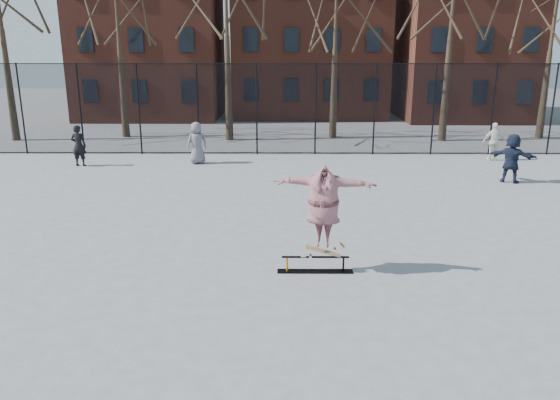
{
  "coord_description": "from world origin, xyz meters",
  "views": [
    {
      "loc": [
        -0.18,
        -11.17,
        4.8
      ],
      "look_at": [
        -0.28,
        1.5,
        1.16
      ],
      "focal_mm": 35.0,
      "sensor_mm": 36.0,
      "label": 1
    }
  ],
  "objects_px": {
    "skater": "(324,213)",
    "bystander_grey": "(197,143)",
    "bystander_navy": "(512,158)",
    "skate_rail": "(315,266)",
    "bystander_white": "(494,142)",
    "bystander_black": "(79,146)",
    "skateboard": "(323,254)"
  },
  "relations": [
    {
      "from": "skater",
      "to": "bystander_black",
      "type": "distance_m",
      "value": 14.03
    },
    {
      "from": "skate_rail",
      "to": "skateboard",
      "type": "bearing_deg",
      "value": 0.0
    },
    {
      "from": "bystander_grey",
      "to": "bystander_navy",
      "type": "bearing_deg",
      "value": 141.56
    },
    {
      "from": "bystander_grey",
      "to": "bystander_navy",
      "type": "height_order",
      "value": "bystander_navy"
    },
    {
      "from": "bystander_grey",
      "to": "bystander_black",
      "type": "distance_m",
      "value": 4.73
    },
    {
      "from": "bystander_black",
      "to": "bystander_navy",
      "type": "xyz_separation_m",
      "value": [
        16.39,
        -2.6,
        0.05
      ]
    },
    {
      "from": "skate_rail",
      "to": "bystander_grey",
      "type": "distance_m",
      "value": 11.96
    },
    {
      "from": "skate_rail",
      "to": "skateboard",
      "type": "distance_m",
      "value": 0.31
    },
    {
      "from": "skate_rail",
      "to": "bystander_grey",
      "type": "height_order",
      "value": "bystander_grey"
    },
    {
      "from": "skate_rail",
      "to": "bystander_black",
      "type": "bearing_deg",
      "value": 130.18
    },
    {
      "from": "skateboard",
      "to": "bystander_white",
      "type": "height_order",
      "value": "bystander_white"
    },
    {
      "from": "bystander_black",
      "to": "bystander_grey",
      "type": "bearing_deg",
      "value": -167.33
    },
    {
      "from": "skateboard",
      "to": "bystander_navy",
      "type": "distance_m",
      "value": 10.83
    },
    {
      "from": "skate_rail",
      "to": "bystander_navy",
      "type": "height_order",
      "value": "bystander_navy"
    },
    {
      "from": "skate_rail",
      "to": "bystander_grey",
      "type": "xyz_separation_m",
      "value": [
        -4.28,
        11.14,
        0.72
      ]
    },
    {
      "from": "skateboard",
      "to": "bystander_grey",
      "type": "xyz_separation_m",
      "value": [
        -4.44,
        11.14,
        0.45
      ]
    },
    {
      "from": "skateboard",
      "to": "bystander_black",
      "type": "height_order",
      "value": "bystander_black"
    },
    {
      "from": "skater",
      "to": "bystander_black",
      "type": "xyz_separation_m",
      "value": [
        -9.14,
        10.64,
        -0.52
      ]
    },
    {
      "from": "skater",
      "to": "bystander_white",
      "type": "bearing_deg",
      "value": 63.98
    },
    {
      "from": "bystander_white",
      "to": "bystander_black",
      "type": "bearing_deg",
      "value": 6.17
    },
    {
      "from": "skate_rail",
      "to": "skater",
      "type": "height_order",
      "value": "skater"
    },
    {
      "from": "bystander_navy",
      "to": "bystander_black",
      "type": "bearing_deg",
      "value": 19.56
    },
    {
      "from": "skater",
      "to": "bystander_grey",
      "type": "distance_m",
      "value": 12.0
    },
    {
      "from": "skateboard",
      "to": "bystander_white",
      "type": "xyz_separation_m",
      "value": [
        8.05,
        11.88,
        0.39
      ]
    },
    {
      "from": "bystander_black",
      "to": "skate_rail",
      "type": "bearing_deg",
      "value": 136.72
    },
    {
      "from": "bystander_black",
      "to": "bystander_white",
      "type": "distance_m",
      "value": 17.23
    },
    {
      "from": "skateboard",
      "to": "bystander_navy",
      "type": "xyz_separation_m",
      "value": [
        7.25,
        8.04,
        0.47
      ]
    },
    {
      "from": "skate_rail",
      "to": "bystander_navy",
      "type": "xyz_separation_m",
      "value": [
        7.4,
        8.04,
        0.74
      ]
    },
    {
      "from": "skater",
      "to": "bystander_black",
      "type": "bearing_deg",
      "value": 138.75
    },
    {
      "from": "skate_rail",
      "to": "bystander_navy",
      "type": "bearing_deg",
      "value": 47.35
    },
    {
      "from": "skater",
      "to": "bystander_navy",
      "type": "xyz_separation_m",
      "value": [
        7.25,
        8.04,
        -0.47
      ]
    },
    {
      "from": "skateboard",
      "to": "bystander_black",
      "type": "relative_size",
      "value": 0.51
    }
  ]
}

